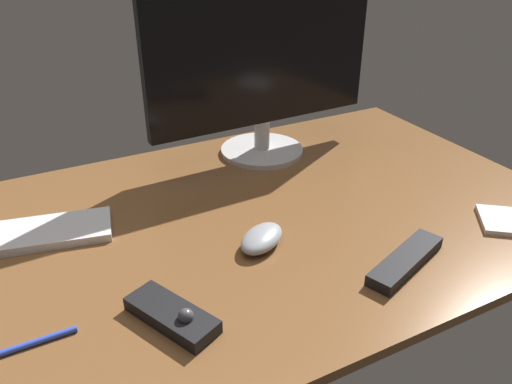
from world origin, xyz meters
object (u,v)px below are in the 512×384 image
at_px(monitor, 262,67).
at_px(keyboard, 21,236).
at_px(tv_remote, 406,260).
at_px(pen, 29,344).
at_px(computer_mouse, 262,238).
at_px(media_remote, 173,315).

relative_size(monitor, keyboard, 1.77).
height_order(monitor, tv_remote, monitor).
bearing_deg(pen, monitor, 34.84).
distance_m(tv_remote, pen, 0.64).
xyz_separation_m(monitor, keyboard, (-0.61, -0.14, -0.22)).
distance_m(monitor, tv_remote, 0.60).
xyz_separation_m(computer_mouse, pen, (-0.43, -0.07, -0.01)).
relative_size(media_remote, pen, 1.23).
bearing_deg(tv_remote, computer_mouse, 118.63).
bearing_deg(media_remote, monitor, 115.28).
height_order(computer_mouse, media_remote, media_remote).
height_order(computer_mouse, pen, computer_mouse).
relative_size(keyboard, tv_remote, 1.72).
xyz_separation_m(media_remote, pen, (-0.21, 0.05, -0.01)).
xyz_separation_m(keyboard, tv_remote, (0.61, -0.41, 0.00)).
relative_size(monitor, media_remote, 3.56).
relative_size(computer_mouse, media_remote, 0.66).
relative_size(tv_remote, pen, 1.44).
bearing_deg(keyboard, media_remote, -50.39).
xyz_separation_m(computer_mouse, media_remote, (-0.22, -0.12, -0.00)).
distance_m(computer_mouse, tv_remote, 0.27).
bearing_deg(media_remote, tv_remote, 57.93).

